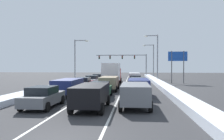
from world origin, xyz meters
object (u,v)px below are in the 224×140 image
object	(u,v)px
suv_navy_right_lane_second	(139,86)
sedan_maroon_right_lane_third	(137,83)
traffic_light_gantry	(127,59)
suv_tan_center_lane_third	(109,82)
sedan_gray_left_lane_nearest	(43,97)
suv_silver_right_lane_fifth	(134,76)
suv_gray_right_lane_nearest	(135,93)
sedan_maroon_left_lane_third	(83,83)
sedan_white_right_lane_fourth	(135,80)
sedan_green_center_lane_second	(100,89)
suv_black_center_lane_nearest	(91,95)
box_truck_center_lane_fourth	(112,73)
roadside_sign_right	(178,60)
suv_navy_left_lane_second	(68,86)
street_lamp_right_near	(156,54)
street_lamp_right_mid	(152,58)
sedan_silver_left_lane_fifth	(98,78)
sedan_white_left_lane_fourth	(92,80)
sedan_charcoal_center_lane_fifth	(116,78)
street_lamp_left_mid	(77,57)

from	to	relation	value
suv_navy_right_lane_second	sedan_maroon_right_lane_third	world-z (taller)	suv_navy_right_lane_second
sedan_maroon_right_lane_third	traffic_light_gantry	distance (m)	34.09
suv_tan_center_lane_third	sedan_gray_left_lane_nearest	size ratio (longest dim) A/B	1.09
suv_silver_right_lane_fifth	suv_gray_right_lane_nearest	bearing A→B (deg)	-90.15
sedan_maroon_left_lane_third	sedan_white_right_lane_fourth	bearing A→B (deg)	45.88
sedan_green_center_lane_second	sedan_gray_left_lane_nearest	xyz separation A→B (m)	(-3.30, -5.40, 0.00)
suv_black_center_lane_nearest	sedan_gray_left_lane_nearest	world-z (taller)	suv_black_center_lane_nearest
box_truck_center_lane_fourth	roadside_sign_right	xyz separation A→B (m)	(10.75, 4.85, 2.12)
sedan_maroon_right_lane_third	suv_navy_left_lane_second	size ratio (longest dim) A/B	0.92
street_lamp_right_near	street_lamp_right_mid	world-z (taller)	street_lamp_right_near
sedan_maroon_right_lane_third	suv_silver_right_lane_fifth	distance (m)	13.33
suv_navy_left_lane_second	sedan_gray_left_lane_nearest	bearing A→B (deg)	-90.74
sedan_gray_left_lane_nearest	roadside_sign_right	world-z (taller)	roadside_sign_right
street_lamp_right_mid	sedan_green_center_lane_second	bearing A→B (deg)	-102.70
sedan_white_right_lane_fourth	suv_navy_left_lane_second	distance (m)	15.21
suv_gray_right_lane_nearest	sedan_maroon_right_lane_third	xyz separation A→B (m)	(0.37, 12.55, -0.25)
suv_navy_right_lane_second	suv_navy_left_lane_second	bearing A→B (deg)	-174.08
suv_silver_right_lane_fifth	suv_black_center_lane_nearest	xyz separation A→B (m)	(-3.07, -26.91, 0.00)
suv_tan_center_lane_third	sedan_maroon_left_lane_third	bearing A→B (deg)	157.69
suv_navy_right_lane_second	street_lamp_right_near	size ratio (longest dim) A/B	0.55
suv_gray_right_lane_nearest	suv_navy_left_lane_second	world-z (taller)	same
sedan_green_center_lane_second	sedan_silver_left_lane_fifth	size ratio (longest dim) A/B	1.00
sedan_gray_left_lane_nearest	traffic_light_gantry	xyz separation A→B (m)	(4.67, 47.00, 4.12)
street_lamp_right_near	roadside_sign_right	size ratio (longest dim) A/B	1.62
sedan_white_left_lane_fourth	sedan_maroon_right_lane_third	bearing A→B (deg)	-38.71
suv_gray_right_lane_nearest	sedan_gray_left_lane_nearest	bearing A→B (deg)	-173.94
suv_navy_right_lane_second	sedan_maroon_right_lane_third	distance (m)	6.58
sedan_charcoal_center_lane_fifth	sedan_maroon_left_lane_third	distance (m)	14.19
sedan_green_center_lane_second	sedan_maroon_left_lane_third	size ratio (longest dim) A/B	1.00
sedan_green_center_lane_second	suv_tan_center_lane_third	xyz separation A→B (m)	(0.23, 5.90, 0.25)
sedan_white_left_lane_fourth	traffic_light_gantry	world-z (taller)	traffic_light_gantry
street_lamp_right_mid	sedan_maroon_right_lane_third	bearing A→B (deg)	-98.74
sedan_white_right_lane_fourth	sedan_maroon_left_lane_third	distance (m)	9.61
suv_gray_right_lane_nearest	sedan_maroon_left_lane_third	xyz separation A→B (m)	(-6.50, 12.04, -0.25)
sedan_green_center_lane_second	sedan_charcoal_center_lane_fifth	world-z (taller)	same
sedan_gray_left_lane_nearest	sedan_white_left_lane_fourth	size ratio (longest dim) A/B	1.00
box_truck_center_lane_fourth	sedan_maroon_left_lane_third	distance (m)	6.86
sedan_charcoal_center_lane_fifth	roadside_sign_right	xyz separation A→B (m)	(10.76, -2.99, 3.25)
sedan_white_left_lane_fourth	street_lamp_right_mid	world-z (taller)	street_lamp_right_mid
suv_black_center_lane_nearest	sedan_white_left_lane_fourth	world-z (taller)	suv_black_center_lane_nearest
suv_black_center_lane_nearest	sedan_silver_left_lane_fifth	bearing A→B (deg)	97.78
suv_navy_left_lane_second	sedan_silver_left_lane_fifth	size ratio (longest dim) A/B	1.09
suv_tan_center_lane_third	traffic_light_gantry	size ratio (longest dim) A/B	0.35
sedan_white_right_lane_fourth	box_truck_center_lane_fourth	bearing A→B (deg)	-165.92
suv_navy_right_lane_second	sedan_gray_left_lane_nearest	world-z (taller)	suv_navy_right_lane_second
sedan_green_center_lane_second	suv_navy_left_lane_second	distance (m)	3.28
suv_black_center_lane_nearest	sedan_charcoal_center_lane_fifth	xyz separation A→B (m)	(-0.39, 26.93, -0.25)
suv_tan_center_lane_third	street_lamp_left_mid	distance (m)	15.43
suv_gray_right_lane_nearest	box_truck_center_lane_fourth	size ratio (longest dim) A/B	0.68
suv_navy_right_lane_second	sedan_white_left_lane_fourth	world-z (taller)	suv_navy_right_lane_second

